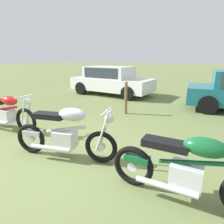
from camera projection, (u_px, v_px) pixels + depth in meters
name	position (u px, v px, depth m)	size (l,w,h in m)	color
ground_plane	(55.00, 159.00, 3.69)	(120.00, 120.00, 0.00)	olive
motorcycle_red	(6.00, 112.00, 5.10)	(2.09, 0.73, 1.02)	black
motorcycle_silver	(65.00, 134.00, 3.63)	(2.00, 0.96, 1.02)	black
motorcycle_green	(187.00, 169.00, 2.50)	(2.07, 0.67, 1.02)	black
car_white	(111.00, 79.00, 9.95)	(4.21, 1.93, 1.43)	silver
fence_post_wooden	(126.00, 98.00, 6.55)	(0.10, 0.10, 1.09)	brown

